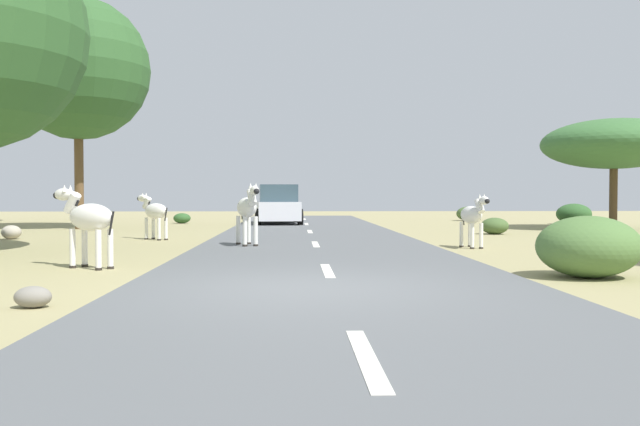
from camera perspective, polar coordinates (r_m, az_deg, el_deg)
ground_plane at (r=9.28m, az=-1.24°, el=-6.70°), size 90.00×90.00×0.00m
road at (r=9.29m, az=1.27°, el=-6.53°), size 6.00×64.00×0.05m
lane_markings at (r=8.30m, az=1.70°, el=-7.31°), size 0.16×56.00×0.01m
zebra_0 at (r=16.90m, az=-6.23°, el=0.39°), size 0.78×1.62×1.58m
zebra_1 at (r=17.03m, az=12.98°, el=-0.23°), size 0.55×1.43×1.36m
zebra_2 at (r=12.75m, az=-19.31°, el=-0.43°), size 1.44×1.08×1.52m
zebra_3 at (r=20.37m, az=-14.03°, el=0.12°), size 1.21×1.16×1.40m
car_0 at (r=29.82m, az=-3.63°, el=0.62°), size 2.25×4.45×1.74m
tree_4 at (r=28.01m, az=-20.06°, el=11.54°), size 5.52×5.52×9.00m
tree_7 at (r=28.16m, az=23.92°, el=5.42°), size 5.48×5.48×4.26m
bush_0 at (r=35.10m, az=12.62°, el=-0.05°), size 1.23×1.10×0.74m
bush_1 at (r=23.27m, az=14.76°, el=-1.08°), size 0.94×0.85×0.56m
bush_2 at (r=32.29m, az=20.96°, el=-0.07°), size 1.57×1.41×0.94m
bush_3 at (r=31.80m, az=-11.76°, el=-0.44°), size 0.80×0.72×0.48m
bush_4 at (r=11.54m, az=22.05°, el=-2.70°), size 1.66×1.50×1.00m
rock_0 at (r=22.03m, az=-24.97°, el=-1.50°), size 0.58×0.55×0.42m
rock_2 at (r=8.58m, az=-23.42°, el=-6.63°), size 0.43×0.33×0.26m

